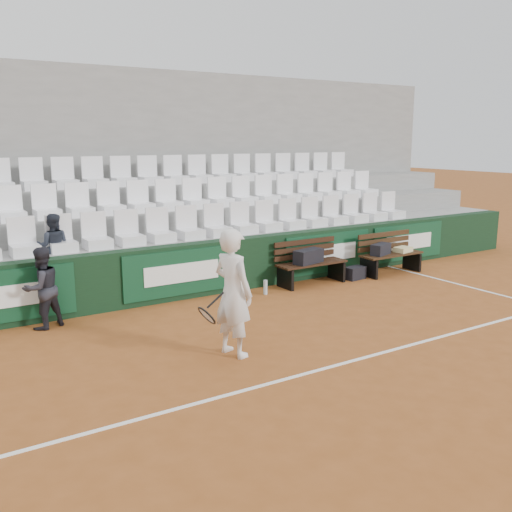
% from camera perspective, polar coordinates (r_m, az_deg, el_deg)
% --- Properties ---
extents(ground, '(80.00, 80.00, 0.00)m').
position_cam_1_polar(ground, '(7.48, 6.92, -11.12)').
color(ground, brown).
rests_on(ground, ground).
extents(court_baseline, '(18.00, 0.06, 0.01)m').
position_cam_1_polar(court_baseline, '(7.47, 6.92, -11.09)').
color(court_baseline, white).
rests_on(court_baseline, ground).
extents(back_barrier, '(18.00, 0.34, 1.00)m').
position_cam_1_polar(back_barrier, '(10.59, -6.51, -1.41)').
color(back_barrier, black).
rests_on(back_barrier, ground).
extents(grandstand_tier_front, '(18.00, 0.95, 1.00)m').
position_cam_1_polar(grandstand_tier_front, '(11.12, -8.26, -0.83)').
color(grandstand_tier_front, '#959593').
rests_on(grandstand_tier_front, ground).
extents(grandstand_tier_mid, '(18.00, 0.95, 1.45)m').
position_cam_1_polar(grandstand_tier_mid, '(11.93, -10.18, 1.06)').
color(grandstand_tier_mid, gray).
rests_on(grandstand_tier_mid, ground).
extents(grandstand_tier_back, '(18.00, 0.95, 1.90)m').
position_cam_1_polar(grandstand_tier_back, '(12.77, -11.84, 2.71)').
color(grandstand_tier_back, gray).
rests_on(grandstand_tier_back, ground).
extents(grandstand_rear_wall, '(18.00, 0.30, 4.40)m').
position_cam_1_polar(grandstand_rear_wall, '(13.22, -13.04, 8.42)').
color(grandstand_rear_wall, gray).
rests_on(grandstand_rear_wall, ground).
extents(seat_row_front, '(11.90, 0.44, 0.63)m').
position_cam_1_polar(seat_row_front, '(10.81, -8.01, 3.22)').
color(seat_row_front, white).
rests_on(seat_row_front, grandstand_tier_front).
extents(seat_row_mid, '(11.90, 0.44, 0.63)m').
position_cam_1_polar(seat_row_mid, '(11.63, -10.03, 5.97)').
color(seat_row_mid, white).
rests_on(seat_row_mid, grandstand_tier_mid).
extents(seat_row_back, '(11.90, 0.44, 0.63)m').
position_cam_1_polar(seat_row_back, '(12.47, -11.80, 8.36)').
color(seat_row_back, silver).
rests_on(seat_row_back, grandstand_tier_back).
extents(bench_left, '(1.50, 0.56, 0.45)m').
position_cam_1_polar(bench_left, '(11.52, 5.59, -1.72)').
color(bench_left, black).
rests_on(bench_left, ground).
extents(bench_right, '(1.50, 0.56, 0.45)m').
position_cam_1_polar(bench_right, '(12.70, 13.35, -0.73)').
color(bench_right, '#362010').
rests_on(bench_right, ground).
extents(sports_bag_left, '(0.69, 0.42, 0.28)m').
position_cam_1_polar(sports_bag_left, '(11.36, 5.27, -0.03)').
color(sports_bag_left, black).
rests_on(sports_bag_left, bench_left).
extents(sports_bag_right, '(0.56, 0.39, 0.24)m').
position_cam_1_polar(sports_bag_right, '(12.43, 12.37, 0.66)').
color(sports_bag_right, black).
rests_on(sports_bag_right, bench_right).
extents(towel, '(0.42, 0.34, 0.11)m').
position_cam_1_polar(towel, '(12.87, 14.49, 0.64)').
color(towel, '#CBC183').
rests_on(towel, bench_right).
extents(sports_bag_ground, '(0.46, 0.31, 0.26)m').
position_cam_1_polar(sports_bag_ground, '(12.07, 9.85, -1.68)').
color(sports_bag_ground, black).
rests_on(sports_bag_ground, ground).
extents(water_bottle_near, '(0.08, 0.08, 0.28)m').
position_cam_1_polar(water_bottle_near, '(10.74, 0.94, -3.14)').
color(water_bottle_near, '#ADBCC4').
rests_on(water_bottle_near, ground).
extents(water_bottle_far, '(0.06, 0.06, 0.23)m').
position_cam_1_polar(water_bottle_far, '(12.12, 10.36, -1.72)').
color(water_bottle_far, silver).
rests_on(water_bottle_far, ground).
extents(tennis_player, '(0.78, 0.72, 1.74)m').
position_cam_1_polar(tennis_player, '(7.61, -2.33, -3.70)').
color(tennis_player, silver).
rests_on(tennis_player, ground).
extents(ball_kid, '(0.75, 0.68, 1.28)m').
position_cam_1_polar(ball_kid, '(9.33, -20.63, -3.02)').
color(ball_kid, '#212129').
rests_on(ball_kid, ground).
extents(spectator_c, '(0.65, 0.58, 1.11)m').
position_cam_1_polar(spectator_c, '(10.12, -19.77, 3.43)').
color(spectator_c, '#1F242F').
rests_on(spectator_c, grandstand_tier_front).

